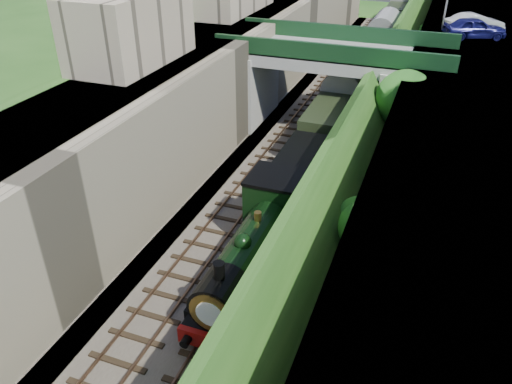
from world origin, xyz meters
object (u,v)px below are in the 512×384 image
road_bridge (341,80)px  tender (302,178)px  car_silver (475,23)px  locomotive (256,248)px  tree (407,101)px  car_blue (475,28)px

road_bridge → tender: bearing=-88.6°
car_silver → tender: car_silver is taller
locomotive → tender: locomotive is taller
tender → car_silver: bearing=66.8°
tree → locomotive: size_ratio=0.65×
road_bridge → locomotive: (0.26, -18.08, -2.18)m
road_bridge → car_blue: 10.98m
road_bridge → car_silver: bearing=44.6°
car_silver → locomotive: bearing=133.0°
road_bridge → locomotive: 18.22m
road_bridge → car_silver: size_ratio=3.65×
road_bridge → tree: 6.67m
road_bridge → car_silver: car_silver is taller
road_bridge → car_silver: 12.18m
road_bridge → tree: bearing=-41.6°
tree → car_blue: bearing=72.3°
locomotive → tender: 7.37m
car_silver → road_bridge: bearing=104.7°
car_blue → tender: car_blue is taller
tree → car_silver: car_silver is taller
road_bridge → car_blue: size_ratio=3.59×
car_silver → locomotive: size_ratio=0.43×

